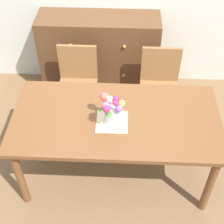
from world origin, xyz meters
TOP-DOWN VIEW (x-y plane):
  - ground_plane at (0.00, 0.00)m, footprint 12.00×12.00m
  - dining_table at (0.00, 0.00)m, footprint 1.81×0.92m
  - chair_left at (-0.45, 0.80)m, footprint 0.42×0.42m
  - chair_right at (0.45, 0.80)m, footprint 0.42×0.42m
  - dresser at (-0.25, 1.33)m, footprint 1.40×0.47m
  - placemat at (-0.03, -0.06)m, footprint 0.27×0.27m
  - flower_vase at (-0.04, -0.06)m, footprint 0.23×0.23m

SIDE VIEW (x-z plane):
  - ground_plane at x=0.00m, z-range 0.00..0.00m
  - dresser at x=-0.25m, z-range 0.00..1.00m
  - chair_left at x=-0.45m, z-range 0.07..0.97m
  - chair_right at x=0.45m, z-range 0.07..0.97m
  - dining_table at x=0.00m, z-range 0.30..1.07m
  - placemat at x=-0.03m, z-range 0.77..0.78m
  - flower_vase at x=-0.04m, z-range 0.78..1.06m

